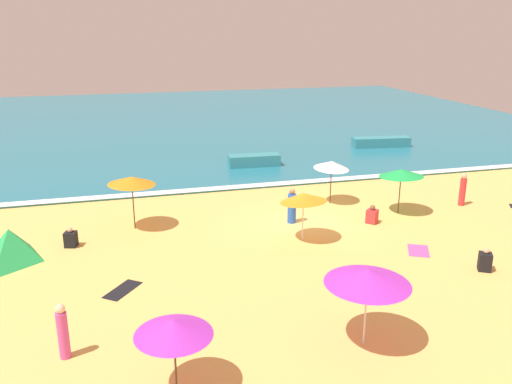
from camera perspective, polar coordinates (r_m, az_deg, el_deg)
The scene contains 20 objects.
ground_plane at distance 23.19m, azimuth 5.07°, elevation -3.73°, with size 60.00×60.00×0.00m, color #EDBC60.
ocean_water at distance 49.57m, azimuth -6.14°, elevation 7.61°, with size 60.00×44.00×0.10m, color teal.
wave_breaker_foam at distance 28.84m, azimuth 0.80°, elevation 0.79°, with size 57.00×0.70×0.01m, color white.
beach_umbrella_0 at distance 12.71m, azimuth -8.77°, elevation -14.06°, with size 2.45×2.45×1.93m.
beach_umbrella_1 at distance 22.85m, azimuth -13.10°, elevation 1.18°, with size 2.06×2.04×2.35m.
beach_umbrella_2 at distance 25.88m, azimuth 8.05°, elevation 2.87°, with size 2.38×2.39×2.18m.
beach_umbrella_3 at distance 21.18m, azimuth 5.07°, elevation -0.58°, with size 2.62×2.62×2.09m.
beach_umbrella_4 at distance 14.47m, azimuth 11.82°, elevation -8.82°, with size 3.25×3.25×2.23m.
beach_umbrella_6 at distance 25.10m, azimuth 15.20°, elevation 1.97°, with size 2.76×2.77×2.14m.
beach_tent at distance 21.58m, azimuth -24.67°, elevation -5.16°, with size 2.24×2.56×1.27m.
beachgoer_2 at distance 20.68m, azimuth 23.19°, elevation -6.77°, with size 0.59×0.59×0.85m.
beachgoer_3 at distance 24.01m, azimuth 12.25°, elevation -2.46°, with size 0.62×0.62×0.83m.
beachgoer_4 at distance 15.08m, azimuth -19.87°, elevation -13.82°, with size 0.40×0.40×1.55m.
beachgoer_5 at distance 27.48m, azimuth 21.14°, elevation 0.24°, with size 0.42×0.42×1.59m.
beachgoer_6 at distance 22.23m, azimuth -19.12°, elevation -4.70°, with size 0.54×0.54×0.80m.
beachgoer_7 at distance 23.43m, azimuth 3.84°, elevation -1.59°, with size 0.52×0.52×1.56m.
beach_towel_1 at distance 18.37m, azimuth -14.01°, elevation -10.08°, with size 1.36×1.50×0.01m.
beach_towel_3 at distance 21.67m, azimuth 16.90°, elevation -5.99°, with size 1.23×1.42×0.01m.
small_boat_0 at distance 32.70m, azimuth -0.22°, elevation 3.40°, with size 3.17×1.20×0.69m.
small_boat_1 at distance 38.99m, azimuth 13.17°, elevation 5.20°, with size 4.13×1.51×0.67m.
Camera 1 is at (-7.60, -20.28, 8.29)m, focal length 37.58 mm.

